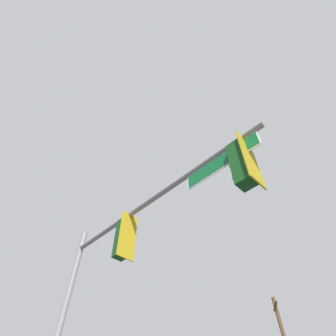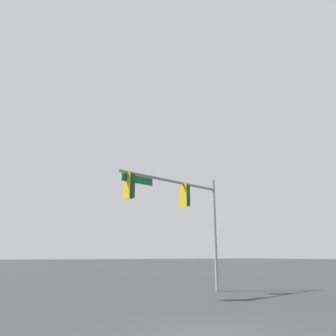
% 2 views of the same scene
% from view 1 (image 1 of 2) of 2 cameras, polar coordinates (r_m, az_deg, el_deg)
% --- Properties ---
extents(signal_pole_near, '(6.78, 1.52, 6.32)m').
position_cam_1_polar(signal_pole_near, '(6.65, -6.54, -15.20)').
color(signal_pole_near, gray).
rests_on(signal_pole_near, ground_plane).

